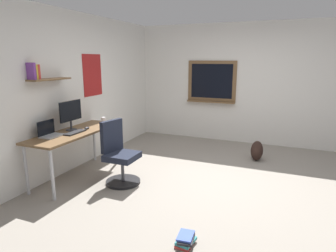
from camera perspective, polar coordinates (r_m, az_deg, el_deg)
ground_plane at (r=4.59m, az=9.35°, el=-10.78°), size 5.20×5.20×0.00m
wall_back at (r=5.33m, az=-16.79°, el=6.69°), size 5.00×0.30×2.60m
wall_right at (r=6.64m, az=14.54°, el=7.96°), size 0.22×5.00×2.60m
desk at (r=4.72m, az=-17.69°, el=-1.88°), size 1.64×0.58×0.75m
office_chair at (r=4.45m, az=-9.55°, el=-5.93°), size 0.52×0.53×0.95m
laptop at (r=4.53m, az=-22.16°, el=-1.19°), size 0.31×0.21×0.23m
monitor_primary at (r=4.74m, az=-18.52°, el=2.38°), size 0.46×0.17×0.46m
keyboard at (r=4.60m, az=-17.72°, el=-1.20°), size 0.37×0.13×0.02m
computer_mouse at (r=4.80m, az=-15.59°, el=-0.38°), size 0.10×0.06×0.03m
coffee_mug at (r=5.23m, az=-12.54°, el=1.19°), size 0.08×0.08×0.09m
backpack at (r=5.64m, az=17.00°, el=-4.64°), size 0.32×0.22×0.36m
book_stack_on_floor at (r=3.16m, az=3.48°, el=-21.39°), size 0.24×0.19×0.10m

